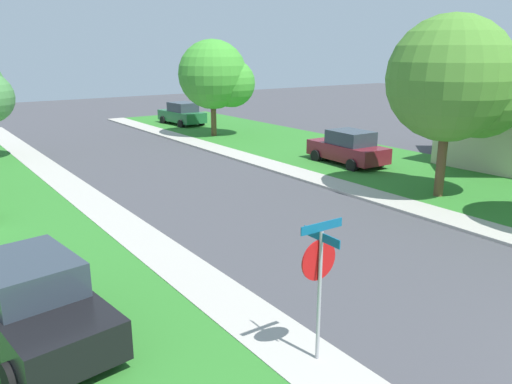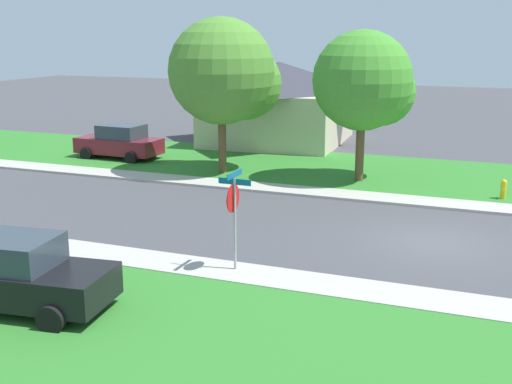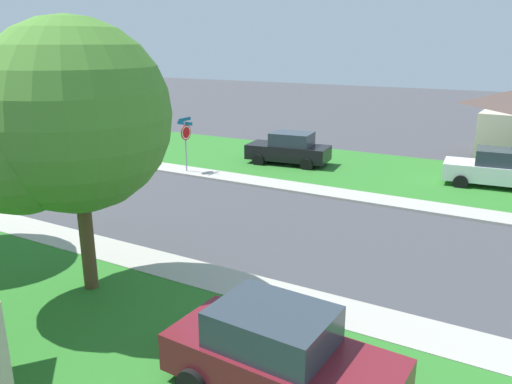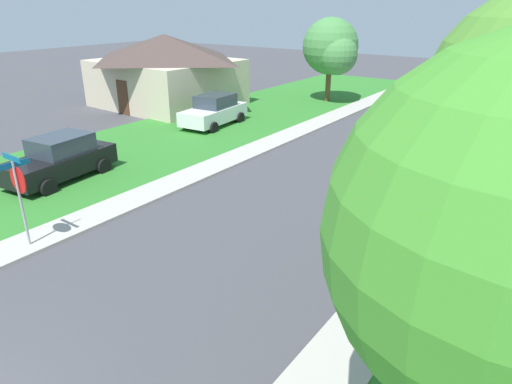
{
  "view_description": "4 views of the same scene",
  "coord_description": "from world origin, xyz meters",
  "px_view_note": "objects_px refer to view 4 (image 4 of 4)",
  "views": [
    {
      "loc": [
        -10.18,
        -1.31,
        5.61
      ],
      "look_at": [
        -1.54,
        10.84,
        1.4
      ],
      "focal_mm": 35.36,
      "sensor_mm": 36.0,
      "label": 1
    },
    {
      "loc": [
        -19.71,
        -1.81,
        6.3
      ],
      "look_at": [
        -1.22,
        5.37,
        1.4
      ],
      "focal_mm": 45.81,
      "sensor_mm": 36.0,
      "label": 2
    },
    {
      "loc": [
        15.06,
        19.83,
        6.3
      ],
      "look_at": [
        0.77,
        11.71,
        1.4
      ],
      "focal_mm": 35.33,
      "sensor_mm": 36.0,
      "label": 3
    },
    {
      "loc": [
        7.43,
        -0.93,
        6.51
      ],
      "look_at": [
        0.3,
        9.06,
        1.4
      ],
      "focal_mm": 32.13,
      "sensor_mm": 36.0,
      "label": 4
    }
  ],
  "objects_px": {
    "car_black_driveway_right": "(60,159)",
    "car_white_behind_trees": "(214,111)",
    "stop_sign_far_corner": "(18,186)",
    "tree_sidewalk_near": "(332,48)",
    "house_left_setback": "(166,69)"
  },
  "relations": [
    {
      "from": "stop_sign_far_corner",
      "to": "car_black_driveway_right",
      "type": "relative_size",
      "value": 0.62
    },
    {
      "from": "tree_sidewalk_near",
      "to": "stop_sign_far_corner",
      "type": "bearing_deg",
      "value": -84.06
    },
    {
      "from": "stop_sign_far_corner",
      "to": "tree_sidewalk_near",
      "type": "xyz_separation_m",
      "value": [
        -2.42,
        23.31,
        1.74
      ]
    },
    {
      "from": "tree_sidewalk_near",
      "to": "car_white_behind_trees",
      "type": "bearing_deg",
      "value": -103.27
    },
    {
      "from": "tree_sidewalk_near",
      "to": "house_left_setback",
      "type": "relative_size",
      "value": 0.6
    },
    {
      "from": "stop_sign_far_corner",
      "to": "car_white_behind_trees",
      "type": "height_order",
      "value": "stop_sign_far_corner"
    },
    {
      "from": "car_white_behind_trees",
      "to": "tree_sidewalk_near",
      "type": "bearing_deg",
      "value": 76.73
    },
    {
      "from": "house_left_setback",
      "to": "car_white_behind_trees",
      "type": "bearing_deg",
      "value": -22.01
    },
    {
      "from": "car_white_behind_trees",
      "to": "house_left_setback",
      "type": "relative_size",
      "value": 0.47
    },
    {
      "from": "car_white_behind_trees",
      "to": "stop_sign_far_corner",
      "type": "bearing_deg",
      "value": -71.05
    },
    {
      "from": "car_black_driveway_right",
      "to": "house_left_setback",
      "type": "bearing_deg",
      "value": 118.85
    },
    {
      "from": "car_black_driveway_right",
      "to": "tree_sidewalk_near",
      "type": "relative_size",
      "value": 0.8
    },
    {
      "from": "house_left_setback",
      "to": "tree_sidewalk_near",
      "type": "bearing_deg",
      "value": 39.86
    },
    {
      "from": "house_left_setback",
      "to": "stop_sign_far_corner",
      "type": "bearing_deg",
      "value": -55.97
    },
    {
      "from": "car_black_driveway_right",
      "to": "car_white_behind_trees",
      "type": "bearing_deg",
      "value": 93.7
    }
  ]
}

